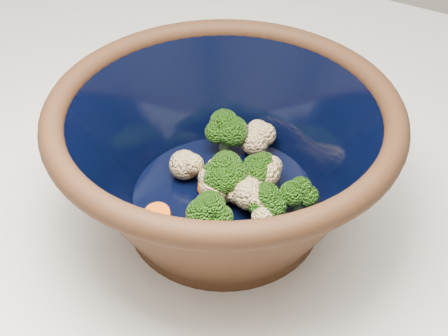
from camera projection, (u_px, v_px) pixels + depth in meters
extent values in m
cylinder|color=black|center=(224.00, 212.00, 0.67)|extent=(0.21, 0.21, 0.01)
torus|color=black|center=(224.00, 112.00, 0.58)|extent=(0.34, 0.34, 0.02)
cylinder|color=black|center=(224.00, 195.00, 0.65)|extent=(0.19, 0.19, 0.00)
cylinder|color=#608442|center=(223.00, 188.00, 0.65)|extent=(0.01, 0.01, 0.02)
ellipsoid|color=#336513|center=(223.00, 169.00, 0.63)|extent=(0.04, 0.04, 0.04)
cylinder|color=#608442|center=(212.00, 226.00, 0.60)|extent=(0.01, 0.01, 0.02)
ellipsoid|color=#336513|center=(212.00, 209.00, 0.59)|extent=(0.04, 0.04, 0.03)
cylinder|color=#608442|center=(225.00, 143.00, 0.70)|extent=(0.01, 0.01, 0.02)
ellipsoid|color=#336513|center=(225.00, 125.00, 0.69)|extent=(0.04, 0.04, 0.04)
cylinder|color=#608442|center=(299.00, 204.00, 0.63)|extent=(0.01, 0.01, 0.02)
ellipsoid|color=#336513|center=(301.00, 189.00, 0.62)|extent=(0.04, 0.04, 0.03)
cylinder|color=#608442|center=(267.00, 215.00, 0.62)|extent=(0.01, 0.01, 0.02)
ellipsoid|color=#336513|center=(268.00, 199.00, 0.60)|extent=(0.04, 0.04, 0.03)
cylinder|color=#608442|center=(261.00, 180.00, 0.66)|extent=(0.01, 0.01, 0.02)
ellipsoid|color=#336513|center=(262.00, 165.00, 0.64)|extent=(0.04, 0.04, 0.03)
sphere|color=beige|center=(224.00, 186.00, 0.64)|extent=(0.03, 0.03, 0.03)
sphere|color=beige|center=(184.00, 165.00, 0.66)|extent=(0.03, 0.03, 0.03)
sphere|color=beige|center=(220.00, 188.00, 0.64)|extent=(0.03, 0.03, 0.03)
sphere|color=beige|center=(261.00, 173.00, 0.65)|extent=(0.03, 0.03, 0.03)
sphere|color=beige|center=(238.00, 191.00, 0.64)|extent=(0.03, 0.03, 0.03)
sphere|color=beige|center=(260.00, 199.00, 0.62)|extent=(0.03, 0.03, 0.03)
sphere|color=beige|center=(255.00, 141.00, 0.69)|extent=(0.03, 0.03, 0.03)
sphere|color=beige|center=(217.00, 180.00, 0.65)|extent=(0.03, 0.03, 0.03)
sphere|color=beige|center=(226.00, 185.00, 0.64)|extent=(0.03, 0.03, 0.03)
sphere|color=beige|center=(217.00, 182.00, 0.64)|extent=(0.03, 0.03, 0.03)
sphere|color=beige|center=(237.00, 182.00, 0.65)|extent=(0.03, 0.03, 0.03)
sphere|color=beige|center=(265.00, 228.00, 0.60)|extent=(0.03, 0.03, 0.03)
cylinder|color=#FC660A|center=(209.00, 188.00, 0.65)|extent=(0.02, 0.02, 0.01)
cylinder|color=#FC660A|center=(157.00, 215.00, 0.62)|extent=(0.03, 0.03, 0.01)
cylinder|color=#FC660A|center=(244.00, 196.00, 0.64)|extent=(0.03, 0.03, 0.01)
cylinder|color=#FC660A|center=(207.00, 205.00, 0.63)|extent=(0.03, 0.03, 0.01)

